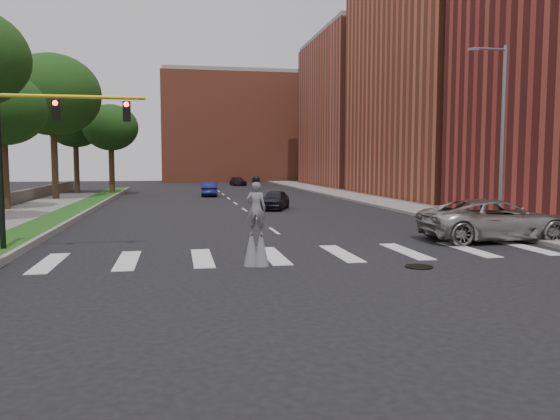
# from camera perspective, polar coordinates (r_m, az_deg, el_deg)

# --- Properties ---
(ground_plane) EXTENTS (160.00, 160.00, 0.00)m
(ground_plane) POSITION_cam_1_polar(r_m,az_deg,el_deg) (19.25, 3.60, -5.19)
(ground_plane) COLOR black
(ground_plane) RESTS_ON ground
(grass_median) EXTENTS (2.00, 60.00, 0.25)m
(grass_median) POSITION_cam_1_polar(r_m,az_deg,el_deg) (39.08, -20.72, -0.07)
(grass_median) COLOR #1B4A15
(grass_median) RESTS_ON ground
(median_curb) EXTENTS (0.20, 60.00, 0.28)m
(median_curb) POSITION_cam_1_polar(r_m,az_deg,el_deg) (38.91, -19.20, -0.02)
(median_curb) COLOR gray
(median_curb) RESTS_ON ground
(sidewalk_right) EXTENTS (5.00, 90.00, 0.18)m
(sidewalk_right) POSITION_cam_1_polar(r_m,az_deg,el_deg) (46.76, 10.87, 0.93)
(sidewalk_right) COLOR gray
(sidewalk_right) RESTS_ON ground
(manhole) EXTENTS (0.90, 0.90, 0.04)m
(manhole) POSITION_cam_1_polar(r_m,az_deg,el_deg) (18.40, 14.32, -5.76)
(manhole) COLOR black
(manhole) RESTS_ON ground
(building_mid) EXTENTS (16.00, 22.00, 24.00)m
(building_mid) POSITION_cam_1_polar(r_m,az_deg,el_deg) (55.89, 18.48, 13.68)
(building_mid) COLOR #AA5035
(building_mid) RESTS_ON ground
(building_far) EXTENTS (16.00, 22.00, 20.00)m
(building_far) POSITION_cam_1_polar(r_m,az_deg,el_deg) (77.40, 9.62, 9.93)
(building_far) COLOR #B35742
(building_far) RESTS_ON ground
(building_backdrop) EXTENTS (26.00, 14.00, 18.00)m
(building_backdrop) POSITION_cam_1_polar(r_m,az_deg,el_deg) (97.10, -4.46, 8.40)
(building_backdrop) COLOR #AA5035
(building_backdrop) RESTS_ON ground
(streetlight) EXTENTS (2.05, 0.20, 9.00)m
(streetlight) POSITION_cam_1_polar(r_m,az_deg,el_deg) (28.96, 22.09, 7.63)
(streetlight) COLOR slate
(streetlight) RESTS_ON ground
(traffic_signal) EXTENTS (5.30, 0.23, 6.20)m
(traffic_signal) POSITION_cam_1_polar(r_m,az_deg,el_deg) (21.95, -24.27, 6.52)
(traffic_signal) COLOR black
(traffic_signal) RESTS_ON ground
(stilt_performer) EXTENTS (0.82, 0.62, 2.98)m
(stilt_performer) POSITION_cam_1_polar(r_m,az_deg,el_deg) (17.92, -2.51, -2.11)
(stilt_performer) COLOR #362615
(stilt_performer) RESTS_ON ground
(suv_crossing) EXTENTS (6.54, 3.13, 1.80)m
(suv_crossing) POSITION_cam_1_polar(r_m,az_deg,el_deg) (25.42, 21.58, -0.97)
(suv_crossing) COLOR #A3A09A
(suv_crossing) RESTS_ON ground
(car_near) EXTENTS (3.01, 4.39, 1.39)m
(car_near) POSITION_cam_1_polar(r_m,az_deg,el_deg) (38.85, -0.54, 1.07)
(car_near) COLOR black
(car_near) RESTS_ON ground
(car_mid) EXTENTS (1.82, 4.31, 1.38)m
(car_mid) POSITION_cam_1_polar(r_m,az_deg,el_deg) (54.06, -7.36, 2.18)
(car_mid) COLOR navy
(car_mid) RESTS_ON ground
(car_far) EXTENTS (2.29, 4.33, 1.20)m
(car_far) POSITION_cam_1_polar(r_m,az_deg,el_deg) (76.85, -4.42, 3.00)
(car_far) COLOR black
(car_far) RESTS_ON ground
(tree_3) EXTENTS (5.78, 5.78, 9.41)m
(tree_3) POSITION_cam_1_polar(r_m,az_deg,el_deg) (41.70, -27.06, 9.34)
(tree_3) COLOR #362615
(tree_3) RESTS_ON ground
(tree_4) EXTENTS (8.19, 8.19, 12.58)m
(tree_4) POSITION_cam_1_polar(r_m,az_deg,el_deg) (51.51, -22.70, 11.02)
(tree_4) COLOR #362615
(tree_4) RESTS_ON ground
(tree_5) EXTENTS (6.10, 6.10, 10.09)m
(tree_5) POSITION_cam_1_polar(r_m,az_deg,el_deg) (62.59, -20.62, 8.48)
(tree_5) COLOR #362615
(tree_5) RESTS_ON ground
(tree_6) EXTENTS (5.45, 5.45, 9.13)m
(tree_6) POSITION_cam_1_polar(r_m,az_deg,el_deg) (57.88, -17.28, 8.19)
(tree_6) COLOR #362615
(tree_6) RESTS_ON ground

